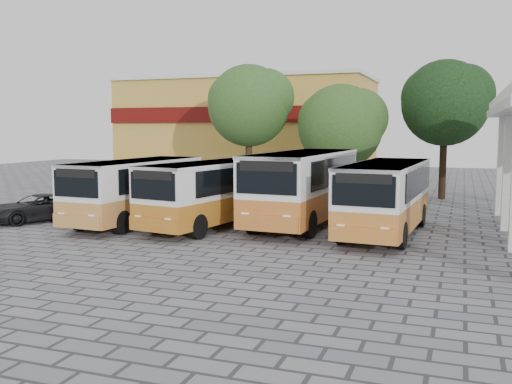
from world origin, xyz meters
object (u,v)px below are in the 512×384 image
at_px(bus_far_right, 386,193).
at_px(parked_car, 37,208).
at_px(bus_far_left, 136,187).
at_px(bus_centre_right, 303,183).
at_px(bus_centre_left, 212,189).

height_order(bus_far_right, parked_car, bus_far_right).
xyz_separation_m(bus_far_left, parked_car, (-4.53, -1.02, -1.01)).
distance_m(bus_centre_right, bus_far_right, 3.83).
height_order(bus_far_left, parked_car, bus_far_left).
xyz_separation_m(bus_centre_right, parked_car, (-11.55, -3.12, -1.22)).
height_order(bus_centre_left, bus_far_right, bus_far_right).
bearing_deg(parked_car, bus_centre_right, 42.72).
xyz_separation_m(bus_far_left, bus_centre_right, (7.02, 2.10, 0.21)).
bearing_deg(bus_far_right, bus_centre_right, 165.75).
height_order(bus_far_left, bus_far_right, bus_far_right).
distance_m(bus_centre_left, bus_far_right, 7.15).
bearing_deg(bus_far_right, bus_far_left, -171.51).
height_order(bus_centre_right, parked_car, bus_centre_right).
distance_m(bus_far_left, bus_centre_right, 7.33).
distance_m(bus_far_right, parked_car, 15.36).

